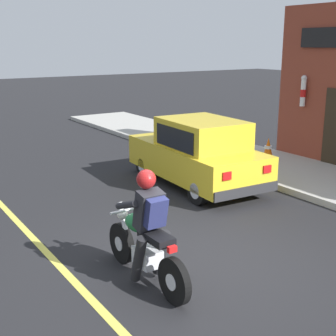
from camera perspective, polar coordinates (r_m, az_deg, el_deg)
ground_plane at (r=7.21m, az=3.91°, el=-11.53°), size 80.00×80.00×0.00m
sidewalk_curb at (r=12.43m, az=13.66°, el=-0.09°), size 2.60×22.00×0.14m
lane_stripe at (r=8.97m, az=-17.48°, el=-6.71°), size 0.12×19.80×0.01m
motorcycle_with_rider at (r=6.42m, az=-2.66°, el=-8.32°), size 0.56×2.02×1.62m
car_hatchback at (r=10.75m, az=3.59°, el=1.80°), size 1.86×3.87×1.57m
traffic_cone at (r=13.00m, az=12.11°, el=2.29°), size 0.36×0.36×0.60m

